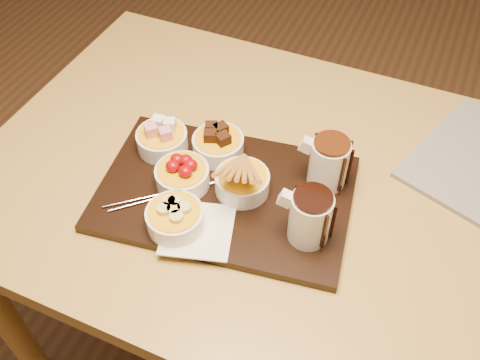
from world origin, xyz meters
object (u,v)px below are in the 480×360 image
at_px(pitcher_milk_chocolate, 328,164).
at_px(pitcher_dark_chocolate, 310,218).
at_px(serving_board, 225,193).
at_px(dining_table, 281,213).
at_px(bowl_strawberries, 182,177).

bearing_deg(pitcher_milk_chocolate, pitcher_dark_chocolate, -94.40).
xyz_separation_m(serving_board, pitcher_milk_chocolate, (0.16, 0.09, 0.06)).
distance_m(serving_board, pitcher_milk_chocolate, 0.20).
bearing_deg(dining_table, pitcher_dark_chocolate, -53.63).
bearing_deg(bowl_strawberries, pitcher_milk_chocolate, 24.74).
bearing_deg(serving_board, pitcher_milk_chocolate, 21.80).
bearing_deg(pitcher_dark_chocolate, dining_table, 118.02).
bearing_deg(dining_table, pitcher_milk_chocolate, 11.04).
bearing_deg(serving_board, dining_table, 34.17).
bearing_deg(pitcher_dark_chocolate, pitcher_milk_chocolate, 85.60).
bearing_deg(bowl_strawberries, pitcher_dark_chocolate, -4.31).
height_order(serving_board, bowl_strawberries, bowl_strawberries).
height_order(dining_table, pitcher_dark_chocolate, pitcher_dark_chocolate).
distance_m(pitcher_dark_chocolate, pitcher_milk_chocolate, 0.13).
xyz_separation_m(pitcher_dark_chocolate, pitcher_milk_chocolate, (-0.01, 0.13, 0.00)).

